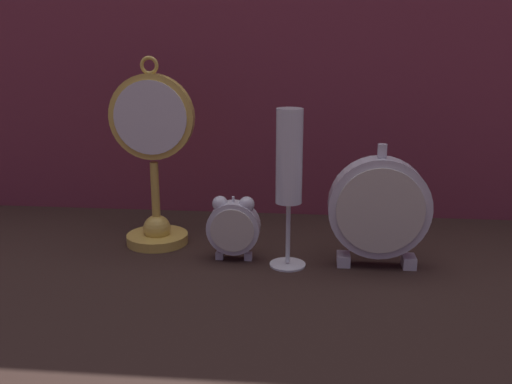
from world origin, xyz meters
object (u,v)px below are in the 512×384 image
Objects in this scene: mantel_clock_silver at (379,209)px; champagne_flute at (289,168)px; pocket_watch_on_stand at (154,167)px; alarm_clock_twin_bell at (233,225)px.

mantel_clock_silver is 0.79× the size of champagne_flute.
pocket_watch_on_stand reaches higher than champagne_flute.
pocket_watch_on_stand reaches higher than alarm_clock_twin_bell.
champagne_flute reaches higher than alarm_clock_twin_bell.
mantel_clock_silver is at bearing -1.37° from alarm_clock_twin_bell.
champagne_flute reaches higher than mantel_clock_silver.
mantel_clock_silver is (0.36, -0.07, -0.04)m from pocket_watch_on_stand.
pocket_watch_on_stand is 1.29× the size of champagne_flute.
alarm_clock_twin_bell is 0.22m from mantel_clock_silver.
pocket_watch_on_stand is at bearing 169.38° from mantel_clock_silver.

